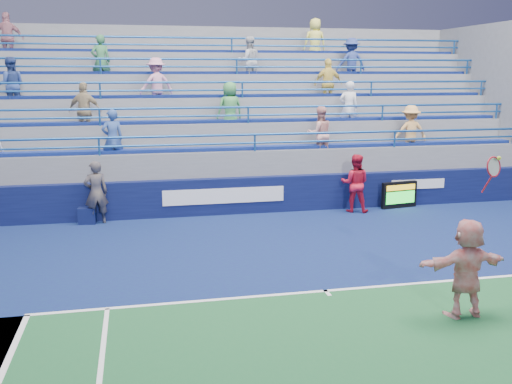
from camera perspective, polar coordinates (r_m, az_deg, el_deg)
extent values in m
plane|color=#333538|center=(11.27, 6.97, -9.88)|extent=(120.00, 120.00, 0.00)
cube|color=navy|center=(13.24, 3.90, -6.44)|extent=(18.00, 8.40, 0.02)
cube|color=white|center=(11.26, 6.98, -9.78)|extent=(11.00, 0.10, 0.01)
cube|color=white|center=(11.18, 7.14, -9.96)|extent=(0.08, 0.30, 0.01)
cube|color=#090F35|center=(17.13, 0.02, -0.30)|extent=(18.00, 0.30, 1.10)
cube|color=white|center=(16.79, -3.21, -0.39)|extent=(3.60, 0.02, 0.45)
cube|color=white|center=(18.72, 15.90, 0.76)|extent=(1.80, 0.02, 0.30)
cube|color=slate|center=(19.97, -1.73, 1.45)|extent=(18.00, 5.60, 1.10)
cube|color=slate|center=(19.91, -1.74, 2.51)|extent=(18.00, 5.60, 1.85)
cube|color=navy|center=(17.48, -0.39, 4.44)|extent=(17.40, 0.45, 0.10)
cylinder|color=#1B5096|center=(17.04, -0.12, 5.77)|extent=(18.00, 0.07, 0.07)
cube|color=slate|center=(20.34, -2.00, 3.78)|extent=(18.00, 4.60, 2.60)
cube|color=navy|center=(18.38, -1.02, 7.15)|extent=(17.40, 0.45, 0.10)
cylinder|color=#1B5096|center=(17.96, -0.78, 8.48)|extent=(18.00, 0.07, 0.07)
cube|color=slate|center=(20.78, -2.24, 4.99)|extent=(18.00, 3.60, 3.35)
cube|color=navy|center=(19.31, -1.60, 9.61)|extent=(17.40, 0.45, 0.10)
cylinder|color=#1B5096|center=(18.91, -1.38, 10.93)|extent=(18.00, 0.07, 0.07)
cube|color=slate|center=(21.23, -2.48, 6.15)|extent=(18.00, 2.60, 4.10)
cube|color=navy|center=(20.28, -2.13, 11.83)|extent=(17.40, 0.45, 0.10)
cylinder|color=#1B5096|center=(19.90, -1.94, 13.13)|extent=(18.00, 0.07, 0.07)
cube|color=slate|center=(21.69, -2.71, 7.27)|extent=(18.00, 1.60, 4.85)
cube|color=navy|center=(21.28, -2.62, 13.85)|extent=(17.40, 0.45, 0.10)
cylinder|color=#1B5096|center=(20.91, -2.45, 15.12)|extent=(18.00, 0.07, 0.07)
imported|color=#E39B93|center=(17.99, 6.39, 5.80)|extent=(0.84, 0.66, 1.70)
imported|color=#2D4488|center=(19.35, -23.30, 9.80)|extent=(0.91, 0.76, 1.70)
imported|color=#304D90|center=(17.10, -14.15, 5.20)|extent=(0.70, 0.55, 1.70)
imported|color=tan|center=(18.08, -16.73, 7.79)|extent=(1.07, 0.65, 1.70)
imported|color=silver|center=(20.38, -0.71, 12.91)|extent=(0.87, 0.71, 1.70)
imported|color=#45984E|center=(18.26, -2.62, 8.31)|extent=(0.93, 0.71, 1.70)
imported|color=#377948|center=(20.02, -15.25, 12.52)|extent=(0.67, 0.49, 1.70)
imported|color=navy|center=(21.44, 9.49, 12.70)|extent=(1.12, 0.67, 1.70)
imported|color=pink|center=(19.00, -9.92, 10.55)|extent=(1.24, 0.93, 1.70)
imported|color=#F8DA60|center=(20.09, 7.24, 10.69)|extent=(1.00, 0.41, 1.70)
imported|color=#BE7B89|center=(21.40, -23.55, 13.92)|extent=(1.01, 0.46, 1.70)
imported|color=#F5AF5F|center=(19.17, 15.17, 5.83)|extent=(1.16, 0.74, 1.70)
imported|color=#FFF663|center=(22.05, 5.91, 14.72)|extent=(0.84, 0.56, 1.70)
imported|color=white|center=(19.31, 9.25, 8.36)|extent=(0.70, 0.54, 1.70)
cube|color=black|center=(18.29, 14.12, -0.29)|extent=(1.22, 0.32, 0.84)
cube|color=gold|center=(18.18, 14.26, 0.43)|extent=(1.03, 0.02, 0.17)
cube|color=#19E533|center=(18.24, 14.21, -0.54)|extent=(1.03, 0.02, 0.38)
cube|color=#0C143E|center=(16.68, -16.48, -2.24)|extent=(0.52, 0.52, 0.48)
cube|color=#0C143E|center=(16.79, -16.51, -0.66)|extent=(0.48, 0.10, 0.37)
imported|color=white|center=(10.48, 20.32, -7.17)|extent=(1.64, 0.56, 1.75)
torus|color=#AC1526|center=(10.26, 22.67, 2.34)|extent=(0.36, 0.21, 0.35)
cylinder|color=#AC1526|center=(10.26, 22.08, 0.72)|extent=(0.08, 0.20, 0.32)
sphere|color=#D0E735|center=(10.23, 23.13, 3.13)|extent=(0.07, 0.07, 0.07)
imported|color=#121A33|center=(16.41, -15.70, -0.06)|extent=(0.73, 0.56, 1.79)
imported|color=red|center=(17.43, 9.87, 0.86)|extent=(1.05, 0.95, 1.77)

